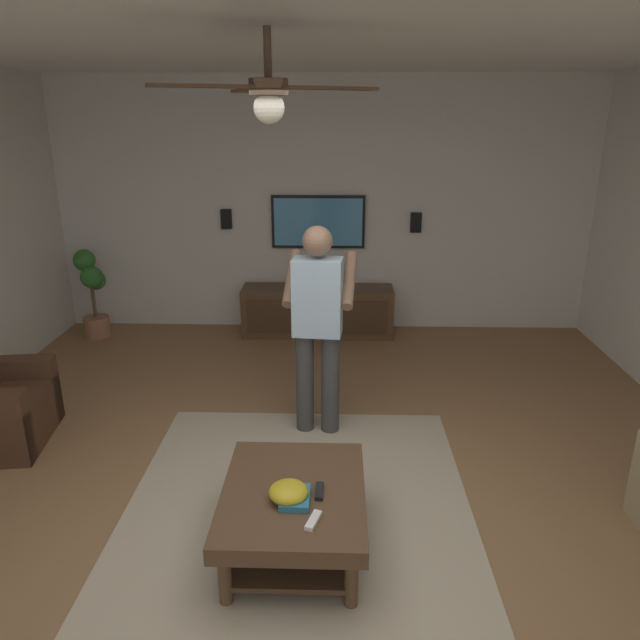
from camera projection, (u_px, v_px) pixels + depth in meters
ground_plane at (307, 540)px, 3.48m from camera, size 9.10×9.10×0.00m
wall_back_tv at (324, 207)px, 6.65m from camera, size 0.10×6.22×2.81m
area_rug at (297, 524)px, 3.61m from camera, size 2.83×2.20×0.01m
coffee_table at (294, 505)px, 3.32m from camera, size 1.00×0.80×0.40m
media_console at (318, 311)px, 6.71m from camera, size 0.45×1.70×0.55m
tv at (318, 222)px, 6.62m from camera, size 0.05×1.05×0.59m
person_standing at (318, 319)px, 4.42m from camera, size 0.57×0.57×1.64m
potted_plant_tall at (93, 291)px, 6.53m from camera, size 0.38×0.33×1.00m
bowl at (288, 492)px, 3.18m from camera, size 0.22×0.22×0.10m
remote_white at (313, 520)px, 3.02m from camera, size 0.16×0.09×0.02m
remote_black at (319, 491)px, 3.25m from camera, size 0.15×0.05×0.02m
book at (295, 497)px, 3.19m from camera, size 0.22×0.16×0.04m
vase_round at (302, 277)px, 6.62m from camera, size 0.22×0.22×0.22m
wall_speaker_left at (416, 222)px, 6.60m from camera, size 0.06×0.12×0.22m
wall_speaker_right at (226, 219)px, 6.65m from camera, size 0.06×0.12×0.22m
ceiling_fan at (267, 93)px, 2.98m from camera, size 1.18×1.16×0.46m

